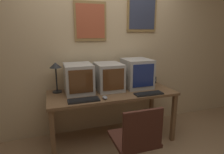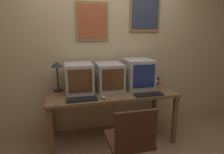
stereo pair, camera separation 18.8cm
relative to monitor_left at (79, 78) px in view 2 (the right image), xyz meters
The scene contains 11 objects.
wall_back 0.65m from the monitor_left, 34.68° to the left, with size 8.00×0.08×2.60m.
desk 0.55m from the monitor_left, 16.47° to the right, with size 1.80×0.73×0.76m.
monitor_left is the anchor object (origin of this frame).
monitor_center 0.44m from the monitor_left, ahead, with size 0.37×0.46×0.39m.
monitor_right 0.90m from the monitor_left, ahead, with size 0.40×0.45×0.44m.
keyboard_main 0.42m from the monitor_left, 89.96° to the right, with size 0.39×0.15×0.03m.
keyboard_side 1.00m from the monitor_left, 24.40° to the right, with size 0.40×0.14×0.03m.
mouse_near_keyboard 0.50m from the monitor_left, 54.21° to the right, with size 0.06×0.12×0.04m.
desk_clock 1.26m from the monitor_left, ahead, with size 0.11×0.07×0.11m.
desk_lamp 0.34m from the monitor_left, 163.04° to the left, with size 0.16×0.16×0.43m.
office_chair 1.21m from the monitor_left, 65.87° to the right, with size 0.47×0.47×0.89m.
Camera 2 is at (-0.63, -1.69, 1.60)m, focal length 30.00 mm.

